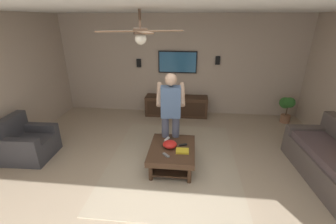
{
  "coord_description": "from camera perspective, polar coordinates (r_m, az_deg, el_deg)",
  "views": [
    {
      "loc": [
        -2.96,
        -0.34,
        2.51
      ],
      "look_at": [
        0.84,
        0.07,
        0.94
      ],
      "focal_mm": 24.19,
      "sensor_mm": 36.0,
      "label": 1
    }
  ],
  "objects": [
    {
      "name": "potted_plant_tall",
      "position": [
        6.54,
        27.76,
        1.58
      ],
      "size": [
        0.38,
        0.34,
        0.71
      ],
      "color": "#9E6B4C",
      "rests_on": "ground"
    },
    {
      "name": "ceiling_slab",
      "position": [
        2.98,
        -0.49,
        26.17
      ],
      "size": [
        6.62,
        6.74,
        0.1
      ],
      "primitive_type": "cube",
      "color": "white"
    },
    {
      "name": "remote_white",
      "position": [
        4.31,
        -0.25,
        -6.82
      ],
      "size": [
        0.16,
        0.1,
        0.02
      ],
      "primitive_type": "cube",
      "rotation": [
        0.0,
        0.0,
        5.89
      ],
      "color": "white",
      "rests_on": "coffee_table"
    },
    {
      "name": "area_rug",
      "position": [
        4.45,
        1.25,
        -11.96
      ],
      "size": [
        3.0,
        2.37,
        0.01
      ],
      "primitive_type": "cube",
      "color": "tan",
      "rests_on": "ground"
    },
    {
      "name": "wall_speaker_right",
      "position": [
        6.4,
        -7.35,
        12.15
      ],
      "size": [
        0.06,
        0.12,
        0.22
      ],
      "primitive_type": "cube",
      "color": "black"
    },
    {
      "name": "bowl",
      "position": [
        4.05,
        0.48,
        -8.15
      ],
      "size": [
        0.25,
        0.25,
        0.11
      ],
      "primitive_type": "ellipsoid",
      "color": "red",
      "rests_on": "coffee_table"
    },
    {
      "name": "media_console",
      "position": [
        6.3,
        2.12,
        1.54
      ],
      "size": [
        0.45,
        1.7,
        0.55
      ],
      "rotation": [
        0.0,
        0.0,
        3.14
      ],
      "color": "#422B1C",
      "rests_on": "ground"
    },
    {
      "name": "person_standing",
      "position": [
        4.22,
        0.67,
        0.36
      ],
      "size": [
        0.57,
        0.58,
        1.64
      ],
      "rotation": [
        0.0,
        0.0,
        0.1
      ],
      "color": "#4C5166",
      "rests_on": "ground"
    },
    {
      "name": "vase_round",
      "position": [
        6.16,
        2.23,
        4.82
      ],
      "size": [
        0.22,
        0.22,
        0.22
      ],
      "primitive_type": "sphere",
      "color": "orange",
      "rests_on": "media_console"
    },
    {
      "name": "tv",
      "position": [
        6.23,
        2.44,
        12.45
      ],
      "size": [
        0.05,
        1.04,
        0.59
      ],
      "rotation": [
        0.0,
        0.0,
        3.14
      ],
      "color": "black"
    },
    {
      "name": "remote_black",
      "position": [
        4.13,
        3.77,
        -8.24
      ],
      "size": [
        0.09,
        0.16,
        0.02
      ],
      "primitive_type": "cube",
      "rotation": [
        0.0,
        0.0,
        1.94
      ],
      "color": "black",
      "rests_on": "coffee_table"
    },
    {
      "name": "wall_back_tv",
      "position": [
        6.34,
        2.98,
        11.56
      ],
      "size": [
        0.1,
        6.74,
        2.66
      ],
      "primitive_type": "cube",
      "color": "#BCA893",
      "rests_on": "ground"
    },
    {
      "name": "ground_plane",
      "position": [
        3.89,
        -0.36,
        -17.82
      ],
      "size": [
        7.85,
        7.85,
        0.0
      ],
      "primitive_type": "plane",
      "color": "tan"
    },
    {
      "name": "remote_grey",
      "position": [
        3.84,
        -0.47,
        -10.82
      ],
      "size": [
        0.14,
        0.14,
        0.02
      ],
      "primitive_type": "cube",
      "rotation": [
        0.0,
        0.0,
        0.77
      ],
      "color": "slate",
      "rests_on": "coffee_table"
    },
    {
      "name": "book",
      "position": [
        3.95,
        3.65,
        -9.75
      ],
      "size": [
        0.17,
        0.22,
        0.04
      ],
      "primitive_type": "cube",
      "rotation": [
        0.0,
        0.0,
        1.6
      ],
      "color": "gold",
      "rests_on": "coffee_table"
    },
    {
      "name": "armchair",
      "position": [
        5.18,
        -31.83,
        -6.87
      ],
      "size": [
        0.83,
        0.84,
        0.82
      ],
      "rotation": [
        0.0,
        0.0,
        -1.53
      ],
      "color": "#38383D",
      "rests_on": "ground"
    },
    {
      "name": "ceiling_fan",
      "position": [
        3.31,
        -6.84,
        19.08
      ],
      "size": [
        1.18,
        1.17,
        0.46
      ],
      "color": "#4C3828"
    },
    {
      "name": "coffee_table",
      "position": [
        4.12,
        1.05,
        -10.2
      ],
      "size": [
        1.0,
        0.8,
        0.4
      ],
      "color": "#422B1C",
      "rests_on": "ground"
    },
    {
      "name": "wall_speaker_left",
      "position": [
        6.25,
        12.41,
        12.59
      ],
      "size": [
        0.06,
        0.12,
        0.22
      ],
      "primitive_type": "cube",
      "color": "black"
    }
  ]
}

